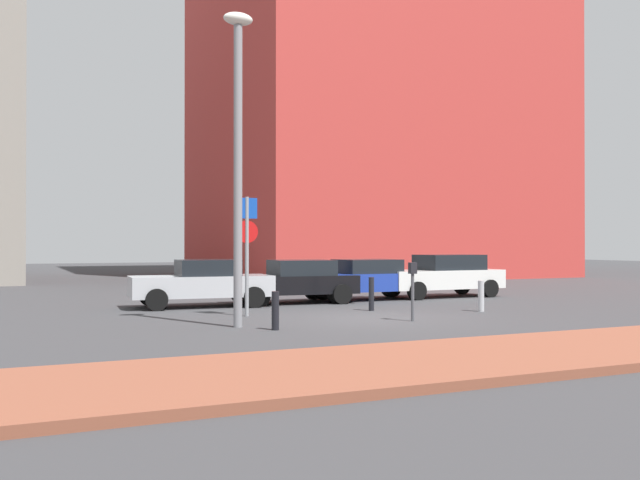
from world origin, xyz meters
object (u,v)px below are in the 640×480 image
at_px(parked_car_silver, 203,283).
at_px(traffic_bollard_near, 275,311).
at_px(traffic_bollard_far, 371,294).
at_px(street_lamp, 238,143).
at_px(traffic_bollard_mid, 481,296).
at_px(parking_meter, 413,283).
at_px(parked_car_black, 295,281).
at_px(parked_car_white, 443,275).
at_px(parked_car_blue, 365,279).
at_px(parking_sign_post, 247,241).

bearing_deg(parked_car_silver, traffic_bollard_near, -90.49).
xyz_separation_m(parked_car_silver, traffic_bollard_far, (4.09, -3.26, -0.26)).
bearing_deg(traffic_bollard_far, street_lamp, -154.79).
distance_m(parked_car_silver, traffic_bollard_mid, 8.32).
bearing_deg(parking_meter, traffic_bollard_far, 82.08).
distance_m(parked_car_silver, parked_car_black, 3.11).
distance_m(parked_car_black, traffic_bollard_mid, 6.12).
bearing_deg(parked_car_black, traffic_bollard_far, -73.75).
xyz_separation_m(parked_car_silver, parked_car_white, (9.03, 0.30, 0.05)).
distance_m(parked_car_silver, traffic_bollard_near, 6.36).
bearing_deg(street_lamp, parked_car_blue, 41.96).
xyz_separation_m(parked_car_blue, parking_sign_post, (-5.49, -3.55, 1.27)).
distance_m(street_lamp, traffic_bollard_near, 3.97).
bearing_deg(parked_car_black, street_lamp, -123.94).
height_order(parking_meter, traffic_bollard_mid, parking_meter).
relative_size(street_lamp, traffic_bollard_far, 7.51).
distance_m(traffic_bollard_mid, traffic_bollard_far, 3.12).
relative_size(parked_car_silver, parked_car_white, 0.95).
relative_size(parked_car_white, traffic_bollard_mid, 5.23).
bearing_deg(parked_car_white, parking_meter, -129.87).
relative_size(parked_car_blue, street_lamp, 0.63).
bearing_deg(parked_car_black, parked_car_white, 1.93).
height_order(parking_sign_post, street_lamp, street_lamp).
height_order(parked_car_black, parking_meter, parking_meter).
bearing_deg(parked_car_blue, traffic_bollard_near, -131.36).
bearing_deg(parked_car_black, traffic_bollard_mid, -52.67).
height_order(parking_meter, street_lamp, street_lamp).
distance_m(parking_meter, street_lamp, 5.50).
relative_size(parked_car_black, traffic_bollard_near, 4.80).
bearing_deg(parking_sign_post, parked_car_white, 22.00).
bearing_deg(parked_car_black, parked_car_blue, 5.00).
height_order(parked_car_black, traffic_bollard_near, parked_car_black).
relative_size(parked_car_white, parking_sign_post, 1.45).
bearing_deg(street_lamp, traffic_bollard_mid, 5.57).
relative_size(parked_car_silver, parked_car_black, 1.06).
bearing_deg(parking_meter, parking_sign_post, 139.47).
height_order(parked_car_silver, parking_meter, parking_meter).
bearing_deg(parking_meter, traffic_bollard_near, -176.01).
bearing_deg(parked_car_silver, parked_car_blue, 3.27).
bearing_deg(parked_car_black, traffic_bollard_near, -116.16).
distance_m(parking_sign_post, street_lamp, 3.35).
distance_m(parked_car_white, traffic_bollard_far, 6.10).
height_order(parked_car_white, traffic_bollard_near, parked_car_white).
height_order(parked_car_blue, traffic_bollard_near, parked_car_blue).
relative_size(traffic_bollard_mid, traffic_bollard_far, 0.91).
height_order(parking_sign_post, traffic_bollard_far, parking_sign_post).
bearing_deg(street_lamp, traffic_bollard_far, 25.21).
distance_m(parked_car_blue, parking_sign_post, 6.66).
bearing_deg(parking_sign_post, traffic_bollard_near, -97.13).
xyz_separation_m(traffic_bollard_near, traffic_bollard_far, (4.14, 3.09, 0.05)).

